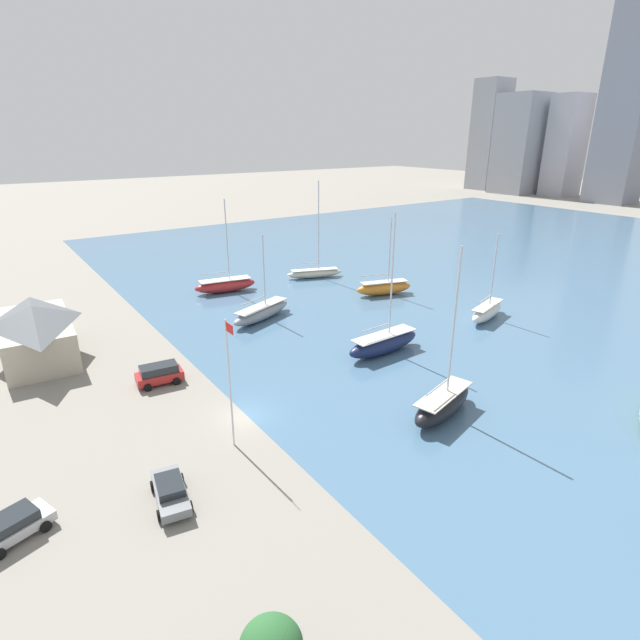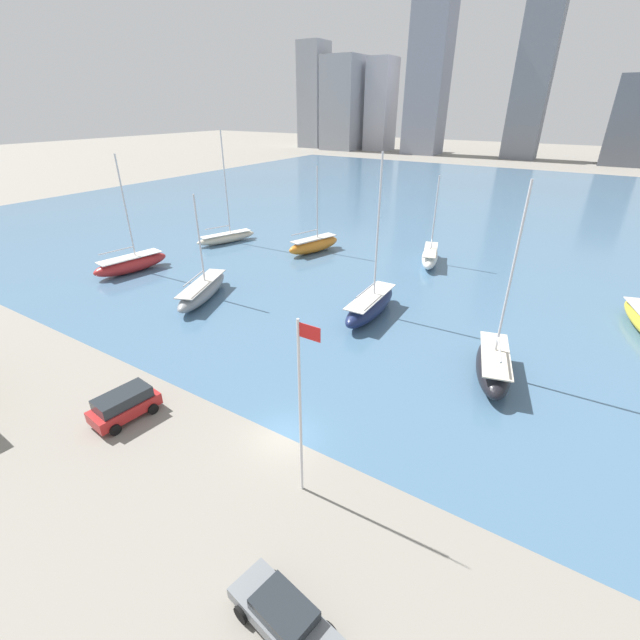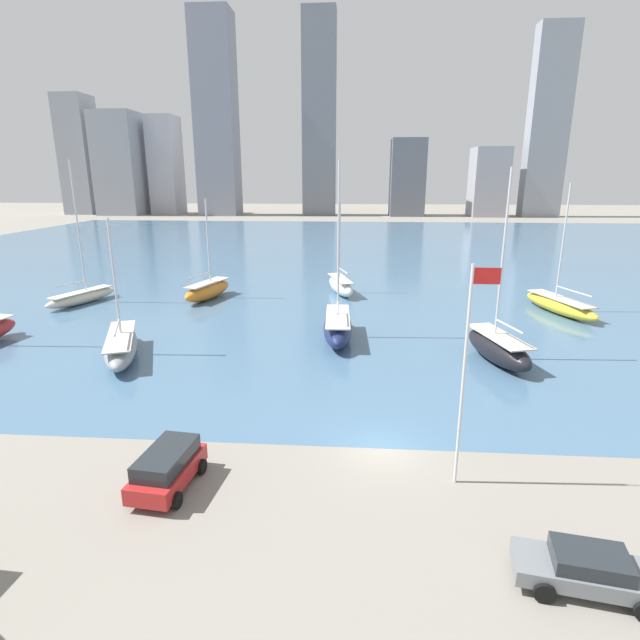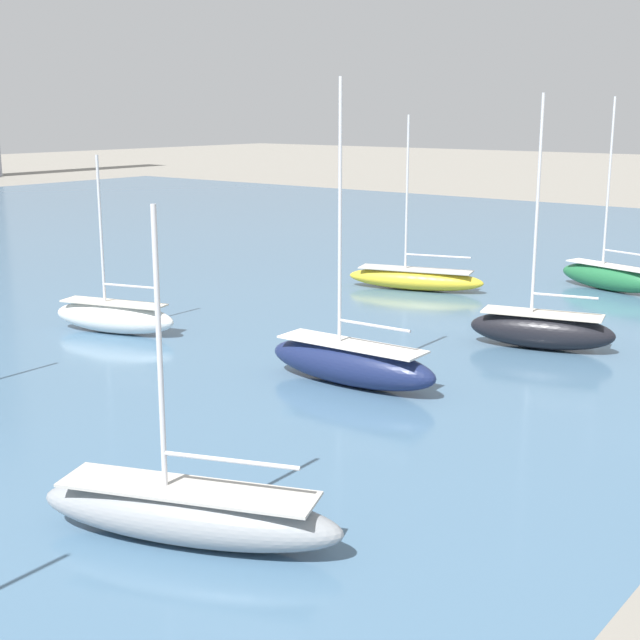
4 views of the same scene
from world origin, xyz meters
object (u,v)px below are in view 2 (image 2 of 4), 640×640
sailboat_black (493,365)px  parked_suv_red (124,404)px  parked_sedan_gray (284,616)px  sailboat_orange (314,245)px  sailboat_red (131,264)px  flag_pole (301,406)px  sailboat_white (430,256)px  sailboat_gray (203,290)px  sailboat_cream (226,237)px  sailboat_navy (370,305)px

sailboat_black → parked_suv_red: sailboat_black is taller
parked_suv_red → parked_sedan_gray: (16.66, -4.73, -0.23)m
sailboat_black → sailboat_orange: (-28.39, 18.72, -0.08)m
sailboat_red → flag_pole: bearing=-14.7°
sailboat_orange → sailboat_white: bearing=30.7°
sailboat_black → flag_pole: bearing=-125.3°
parked_suv_red → sailboat_red: bearing=149.5°
sailboat_orange → parked_suv_red: size_ratio=2.56×
sailboat_gray → parked_suv_red: 19.32m
parked_sedan_gray → parked_suv_red: bearing=84.0°
sailboat_black → sailboat_red: bearing=165.3°
flag_pole → sailboat_cream: size_ratio=0.66×
flag_pole → sailboat_orange: (-22.24, 35.15, -4.58)m
sailboat_cream → parked_suv_red: size_ratio=3.49×
sailboat_cream → sailboat_black: size_ratio=1.08×
sailboat_cream → sailboat_gray: 20.95m
sailboat_cream → sailboat_navy: bearing=-0.7°
sailboat_black → sailboat_gray: bearing=167.7°
sailboat_navy → sailboat_orange: 21.21m
sailboat_navy → sailboat_black: (12.58, -4.58, -0.02)m
sailboat_white → sailboat_orange: bearing=177.5°
sailboat_white → parked_sedan_gray: sailboat_white is taller
sailboat_orange → parked_sedan_gray: size_ratio=2.23×
sailboat_cream → sailboat_red: sailboat_cream is taller
parked_sedan_gray → sailboat_navy: bearing=29.6°
sailboat_black → sailboat_orange: size_ratio=1.27×
sailboat_black → parked_suv_red: (-19.51, -17.81, -0.13)m
sailboat_gray → parked_sedan_gray: bearing=-60.2°
flag_pole → sailboat_navy: sailboat_navy is taller
sailboat_cream → sailboat_black: (42.02, -15.52, 0.28)m
sailboat_gray → sailboat_red: bearing=153.2°
sailboat_cream → flag_pole: bearing=-22.0°
parked_sedan_gray → sailboat_red: bearing=70.7°
sailboat_navy → sailboat_white: (-0.35, 18.02, -0.11)m
sailboat_gray → sailboat_orange: size_ratio=0.95×
sailboat_white → sailboat_black: size_ratio=0.76×
parked_suv_red → sailboat_white: bearing=87.2°
flag_pole → sailboat_cream: (-35.86, 31.95, -4.78)m
sailboat_red → parked_suv_red: 29.60m
sailboat_white → sailboat_black: sailboat_black is taller
sailboat_gray → sailboat_orange: (1.10, 19.99, 0.08)m
sailboat_gray → parked_sedan_gray: 34.10m
sailboat_cream → parked_suv_red: 40.22m
parked_suv_red → parked_sedan_gray: 17.32m
sailboat_navy → flag_pole: bearing=-75.3°
sailboat_gray → sailboat_orange: sailboat_orange is taller
sailboat_black → sailboat_red: 43.17m
sailboat_navy → parked_suv_red: bearing=-109.5°
sailboat_navy → sailboat_orange: (-15.81, 14.14, -0.10)m
parked_suv_red → sailboat_navy: bearing=79.3°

